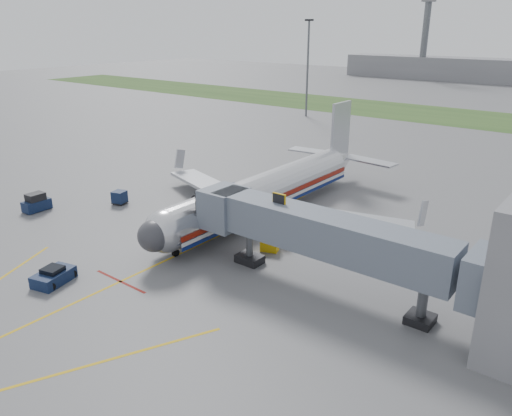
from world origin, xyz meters
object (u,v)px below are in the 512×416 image
Objects in this scene: belt_loader at (186,231)px; ramp_worker at (186,226)px; baggage_tug at (36,203)px; airliner at (266,191)px; pushback_tug at (54,276)px.

belt_loader is 3.03× the size of ramp_worker.
ramp_worker is (17.45, 5.65, -0.13)m from baggage_tug.
airliner is 12.23× the size of baggage_tug.
airliner is at bearing 35.72° from baggage_tug.
ramp_worker is at bearing 85.78° from pushback_tug.
belt_loader is 0.74m from ramp_worker.
airliner is 25.25m from baggage_tug.
belt_loader is at bearing -104.61° from airliner.
pushback_tug is 2.38× the size of ramp_worker.
pushback_tug is 18.24m from baggage_tug.
pushback_tug is at bearing -121.08° from ramp_worker.
pushback_tug is at bearing -25.63° from baggage_tug.
airliner is 23.74× the size of ramp_worker.
belt_loader is (-2.49, -9.54, -2.11)m from airliner.
belt_loader is (17.96, 5.17, -0.35)m from baggage_tug.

